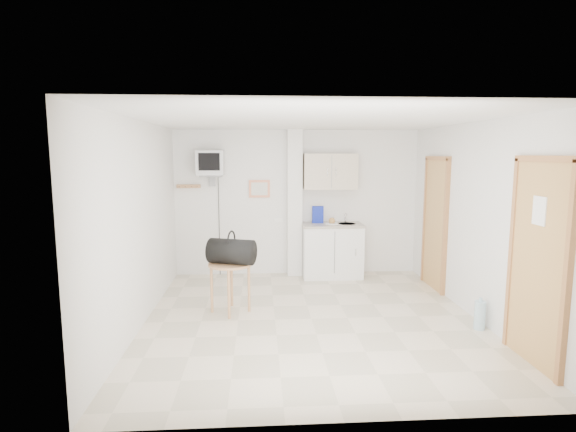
{
  "coord_description": "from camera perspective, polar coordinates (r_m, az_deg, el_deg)",
  "views": [
    {
      "loc": [
        -0.65,
        -5.48,
        2.1
      ],
      "look_at": [
        -0.26,
        0.6,
        1.25
      ],
      "focal_mm": 28.0,
      "sensor_mm": 36.0,
      "label": 1
    }
  ],
  "objects": [
    {
      "name": "round_table",
      "position": [
        6.02,
        -7.37,
        -6.86
      ],
      "size": [
        0.57,
        0.57,
        0.67
      ],
      "rotation": [
        0.0,
        0.0,
        -0.01
      ],
      "color": "tan",
      "rests_on": "ground"
    },
    {
      "name": "crt_television",
      "position": [
        7.55,
        -9.8,
        6.57
      ],
      "size": [
        0.44,
        0.45,
        2.15
      ],
      "color": "slate",
      "rests_on": "ground"
    },
    {
      "name": "ground",
      "position": [
        5.91,
        2.99,
        -12.9
      ],
      "size": [
        4.5,
        4.5,
        0.0
      ],
      "primitive_type": "plane",
      "color": "beige",
      "rests_on": "ground"
    },
    {
      "name": "kitchenette",
      "position": [
        7.7,
        5.54,
        -1.8
      ],
      "size": [
        1.03,
        0.58,
        2.1
      ],
      "color": "white",
      "rests_on": "ground"
    },
    {
      "name": "room_envelope",
      "position": [
        5.67,
        5.4,
        2.22
      ],
      "size": [
        4.24,
        4.54,
        2.55
      ],
      "color": "white",
      "rests_on": "ground"
    },
    {
      "name": "water_bottle",
      "position": [
        5.98,
        23.18,
        -11.49
      ],
      "size": [
        0.13,
        0.13,
        0.39
      ],
      "color": "#A2C6D4",
      "rests_on": "ground"
    },
    {
      "name": "duffel_bag",
      "position": [
        5.91,
        -7.18,
        -4.46
      ],
      "size": [
        0.67,
        0.51,
        0.44
      ],
      "rotation": [
        0.0,
        0.0,
        -0.33
      ],
      "color": "black",
      "rests_on": "round_table"
    }
  ]
}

